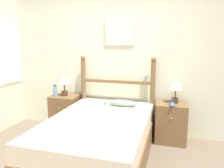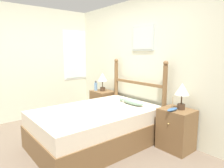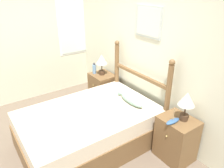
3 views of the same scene
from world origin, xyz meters
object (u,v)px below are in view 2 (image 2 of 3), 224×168
object	(u,v)px
fish_pillow	(132,102)
bottle	(96,86)
nightstand_left	(103,105)
nightstand_right	(176,129)
bed	(96,127)
table_lamp_left	(103,78)
model_boat	(172,109)
table_lamp_right	(182,91)

from	to	relation	value
fish_pillow	bottle	bearing A→B (deg)	175.88
nightstand_left	nightstand_right	xyz separation A→B (m)	(1.93, 0.00, 0.00)
bed	table_lamp_left	xyz separation A→B (m)	(-0.96, 0.85, 0.65)
nightstand_left	table_lamp_left	size ratio (longest dim) A/B	1.59
model_boat	fish_pillow	size ratio (longest dim) A/B	0.43
table_lamp_right	bottle	size ratio (longest dim) A/B	1.81
table_lamp_left	nightstand_right	bearing A→B (deg)	0.16
nightstand_right	fish_pillow	bearing A→B (deg)	-166.79
nightstand_left	table_lamp_left	xyz separation A→B (m)	(0.00, -0.01, 0.62)
nightstand_right	table_lamp_right	xyz separation A→B (m)	(0.04, 0.04, 0.62)
table_lamp_right	nightstand_left	bearing A→B (deg)	-178.79
nightstand_left	model_boat	bearing A→B (deg)	-3.92
table_lamp_right	model_boat	world-z (taller)	table_lamp_right
nightstand_left	model_boat	world-z (taller)	model_boat
model_boat	nightstand_right	bearing A→B (deg)	90.03
table_lamp_right	fish_pillow	size ratio (longest dim) A/B	0.74
nightstand_left	fish_pillow	size ratio (longest dim) A/B	1.18
nightstand_left	table_lamp_left	world-z (taller)	table_lamp_left
bed	table_lamp_right	xyz separation A→B (m)	(1.00, 0.90, 0.65)
bed	table_lamp_left	size ratio (longest dim) A/B	4.95
table_lamp_right	bottle	distance (m)	2.12
table_lamp_left	table_lamp_right	world-z (taller)	same
model_boat	bottle	bearing A→B (deg)	179.01
nightstand_right	fish_pillow	size ratio (longest dim) A/B	1.18
bed	table_lamp_right	size ratio (longest dim) A/B	4.95
nightstand_left	table_lamp_left	distance (m)	0.62
bed	nightstand_right	size ratio (longest dim) A/B	3.11
bottle	table_lamp_right	bearing A→B (deg)	3.75
nightstand_left	fish_pillow	xyz separation A→B (m)	(1.13, -0.19, 0.32)
bed	bottle	size ratio (longest dim) A/B	8.99
table_lamp_left	fish_pillow	bearing A→B (deg)	-9.18
bed	table_lamp_left	distance (m)	1.44
table_lamp_left	bottle	xyz separation A→B (m)	(-0.14, -0.09, -0.19)
table_lamp_right	model_boat	bearing A→B (deg)	-102.46
nightstand_right	bottle	xyz separation A→B (m)	(-2.07, -0.10, 0.43)
table_lamp_right	table_lamp_left	bearing A→B (deg)	-178.63
bed	nightstand_left	xyz separation A→B (m)	(-0.96, 0.86, 0.03)
bottle	nightstand_right	bearing A→B (deg)	2.67
bottle	nightstand_left	bearing A→B (deg)	35.04
nightstand_left	table_lamp_right	xyz separation A→B (m)	(1.97, 0.04, 0.62)
nightstand_left	table_lamp_right	distance (m)	2.06
nightstand_right	model_boat	world-z (taller)	model_boat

